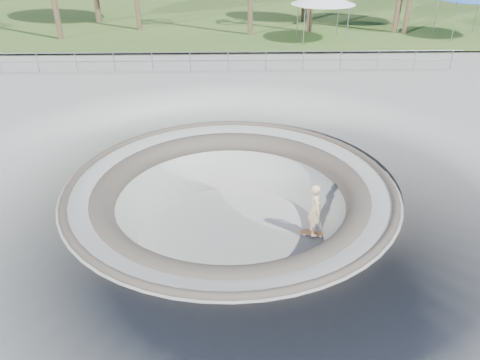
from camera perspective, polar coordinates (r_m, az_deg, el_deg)
The scene contains 7 objects.
ground at distance 14.62m, azimuth -1.16°, elevation -0.51°, with size 180.00×180.00×0.00m, color gray.
skate_bowl at distance 15.61m, azimuth -1.09°, elevation -6.36°, with size 14.00×14.00×4.10m.
grass_strip at distance 47.23m, azimuth -1.63°, elevation 20.57°, with size 180.00×36.00×0.12m.
distant_hills at distance 71.42m, azimuth 1.57°, elevation 17.59°, with size 103.20×45.00×28.60m.
safety_railing at distance 25.56m, azimuth -1.47°, elevation 14.29°, with size 25.00×0.06×1.03m.
skateboard at distance 15.74m, azimuth 8.85°, elevation -6.42°, with size 0.83×0.41×0.08m.
skater at distance 15.23m, azimuth 9.11°, elevation -3.59°, with size 0.66×0.43×1.81m, color #D9BA8C.
Camera 1 is at (-0.06, -12.71, 7.22)m, focal length 35.00 mm.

